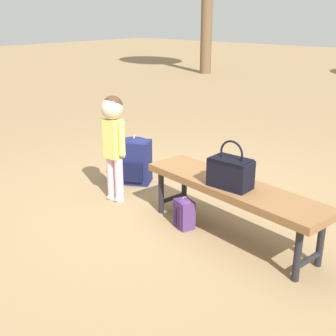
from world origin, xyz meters
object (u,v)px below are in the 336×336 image
object	(u,v)px
handbag	(231,171)
backpack_small	(184,212)
backpack_large	(135,159)
child_standing	(113,132)
park_bench	(233,191)

from	to	relation	value
handbag	backpack_small	xyz separation A→B (m)	(0.39, 0.06, -0.44)
handbag	backpack_large	bearing A→B (deg)	-15.85
child_standing	backpack_large	size ratio (longest dim) A/B	1.92
handbag	child_standing	bearing A→B (deg)	1.62
backpack_large	backpack_small	size ratio (longest dim) A/B	1.87
park_bench	child_standing	xyz separation A→B (m)	(1.24, 0.10, 0.28)
park_bench	backpack_large	distance (m)	1.45
handbag	backpack_small	size ratio (longest dim) A/B	1.32
child_standing	backpack_large	world-z (taller)	child_standing
backpack_large	backpack_small	distance (m)	1.14
handbag	child_standing	size ratio (longest dim) A/B	0.37
park_bench	backpack_large	world-z (taller)	backpack_large
backpack_small	backpack_large	bearing A→B (deg)	-24.15
handbag	park_bench	bearing A→B (deg)	-77.47
park_bench	child_standing	distance (m)	1.27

